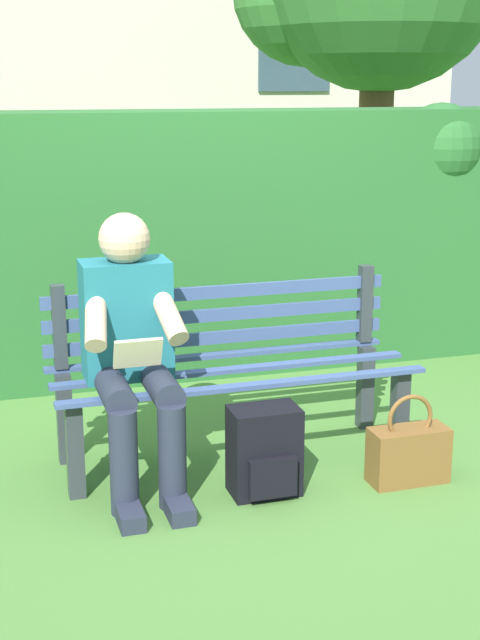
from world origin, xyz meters
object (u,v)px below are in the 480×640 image
(park_bench, at_px, (228,365))
(person_seated, at_px, (132,345))
(handbag, at_px, (408,453))
(backpack, at_px, (264,452))

(park_bench, relative_size, person_seated, 1.42)
(park_bench, height_order, handbag, park_bench)
(handbag, bearing_deg, backpack, -6.97)
(park_bench, xyz_separation_m, handbag, (-0.66, 0.56, -0.30))
(person_seated, relative_size, backpack, 3.06)
(person_seated, bearing_deg, park_bench, -158.67)
(backpack, relative_size, handbag, 0.95)
(person_seated, distance_m, backpack, 0.72)
(park_bench, bearing_deg, person_seated, 21.33)
(park_bench, height_order, person_seated, person_seated)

